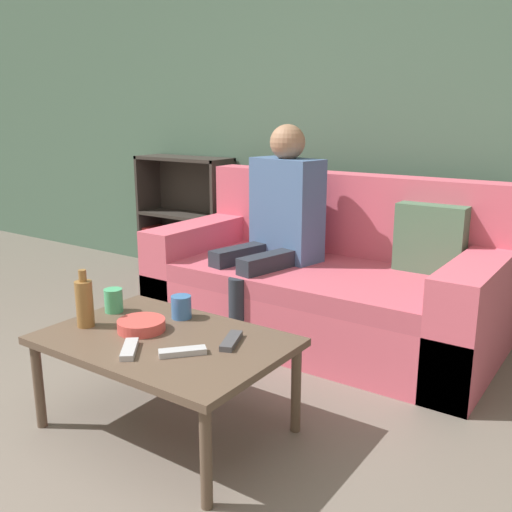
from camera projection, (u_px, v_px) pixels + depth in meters
The scene contains 12 objects.
wall_back at pixel (383, 102), 3.48m from camera, with size 12.00×0.06×2.60m.
couch at pixel (325, 286), 3.22m from camera, with size 1.90×0.92×0.89m.
bookshelf at pixel (187, 232), 4.41m from camera, with size 0.77×0.28×0.91m.
coffee_table at pixel (165, 347), 2.22m from camera, with size 0.95×0.64×0.39m.
person_adult at pixel (278, 216), 3.20m from camera, with size 0.49×0.69×1.18m.
cup_near at pixel (114, 300), 2.48m from camera, with size 0.08×0.08×0.10m.
cup_far at pixel (181, 307), 2.41m from camera, with size 0.09×0.09×0.10m.
tv_remote_0 at pixel (231, 341), 2.15m from camera, with size 0.11×0.18×0.02m.
tv_remote_1 at pixel (129, 349), 2.07m from camera, with size 0.14×0.16×0.02m.
tv_remote_2 at pixel (183, 352), 2.05m from camera, with size 0.15×0.16×0.02m.
snack_bowl at pixel (141, 325), 2.27m from camera, with size 0.19×0.19×0.05m.
bottle at pixel (85, 303), 2.30m from camera, with size 0.07×0.07×0.24m.
Camera 1 is at (1.41, -0.73, 1.24)m, focal length 40.00 mm.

